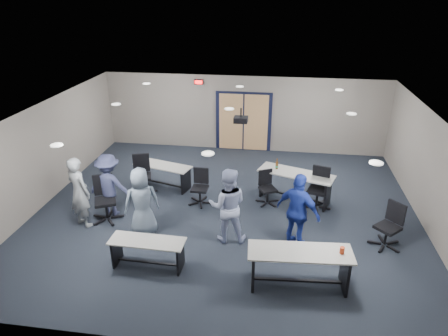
# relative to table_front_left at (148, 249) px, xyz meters

# --- Properties ---
(floor) EXTENTS (10.00, 10.00, 0.00)m
(floor) POSITION_rel_table_front_left_xyz_m (1.32, 2.56, -0.44)
(floor) COLOR #1C212C
(floor) RESTS_ON ground
(back_wall) EXTENTS (10.00, 0.04, 2.70)m
(back_wall) POSITION_rel_table_front_left_xyz_m (1.32, 7.06, 0.91)
(back_wall) COLOR gray
(back_wall) RESTS_ON floor
(front_wall) EXTENTS (10.00, 0.04, 2.70)m
(front_wall) POSITION_rel_table_front_left_xyz_m (1.32, -1.94, 0.91)
(front_wall) COLOR gray
(front_wall) RESTS_ON floor
(left_wall) EXTENTS (0.04, 9.00, 2.70)m
(left_wall) POSITION_rel_table_front_left_xyz_m (-3.68, 2.56, 0.91)
(left_wall) COLOR gray
(left_wall) RESTS_ON floor
(right_wall) EXTENTS (0.04, 9.00, 2.70)m
(right_wall) POSITION_rel_table_front_left_xyz_m (6.32, 2.56, 0.91)
(right_wall) COLOR gray
(right_wall) RESTS_ON floor
(ceiling) EXTENTS (10.00, 9.00, 0.04)m
(ceiling) POSITION_rel_table_front_left_xyz_m (1.32, 2.56, 2.26)
(ceiling) COLOR white
(ceiling) RESTS_ON back_wall
(double_door) EXTENTS (2.00, 0.07, 2.20)m
(double_door) POSITION_rel_table_front_left_xyz_m (1.32, 7.02, 0.61)
(double_door) COLOR black
(double_door) RESTS_ON back_wall
(exit_sign) EXTENTS (0.32, 0.07, 0.18)m
(exit_sign) POSITION_rel_table_front_left_xyz_m (-0.28, 7.00, 2.01)
(exit_sign) COLOR black
(exit_sign) RESTS_ON back_wall
(ceiling_projector) EXTENTS (0.35, 0.32, 0.37)m
(ceiling_projector) POSITION_rel_table_front_left_xyz_m (1.62, 3.06, 1.96)
(ceiling_projector) COLOR black
(ceiling_projector) RESTS_ON ceiling
(ceiling_can_lights) EXTENTS (6.24, 5.74, 0.02)m
(ceiling_can_lights) POSITION_rel_table_front_left_xyz_m (1.32, 2.81, 2.23)
(ceiling_can_lights) COLOR silver
(ceiling_can_lights) RESTS_ON ceiling
(table_front_left) EXTENTS (1.61, 0.57, 0.65)m
(table_front_left) POSITION_rel_table_front_left_xyz_m (0.00, 0.00, 0.00)
(table_front_left) COLOR #A3A29A
(table_front_left) RESTS_ON floor
(table_front_right) EXTENTS (2.07, 0.82, 0.96)m
(table_front_right) POSITION_rel_table_front_left_xyz_m (3.15, -0.16, 0.12)
(table_front_right) COLOR #A3A29A
(table_front_right) RESTS_ON floor
(table_back_left) EXTENTS (1.82, 1.02, 0.70)m
(table_back_left) POSITION_rel_table_front_left_xyz_m (-0.74, 3.70, 0.04)
(table_back_left) COLOR #A3A29A
(table_back_left) RESTS_ON floor
(table_back_right) EXTENTS (2.17, 1.34, 1.14)m
(table_back_right) POSITION_rel_table_front_left_xyz_m (3.13, 3.43, 0.13)
(table_back_right) COLOR #A3A29A
(table_back_right) RESTS_ON floor
(chair_back_a) EXTENTS (0.90, 0.90, 1.14)m
(chair_back_a) POSITION_rel_table_front_left_xyz_m (-1.21, 3.20, 0.13)
(chair_back_a) COLOR black
(chair_back_a) RESTS_ON floor
(chair_back_b) EXTENTS (0.63, 0.63, 0.99)m
(chair_back_b) POSITION_rel_table_front_left_xyz_m (0.55, 2.83, 0.05)
(chair_back_b) COLOR black
(chair_back_b) RESTS_ON floor
(chair_back_c) EXTENTS (0.80, 0.80, 0.94)m
(chair_back_c) POSITION_rel_table_front_left_xyz_m (2.39, 3.11, 0.03)
(chair_back_c) COLOR black
(chair_back_c) RESTS_ON floor
(chair_back_d) EXTENTS (0.89, 0.89, 1.13)m
(chair_back_d) POSITION_rel_table_front_left_xyz_m (3.72, 3.07, 0.12)
(chair_back_d) COLOR black
(chair_back_d) RESTS_ON floor
(chair_loose_left) EXTENTS (0.98, 0.98, 1.18)m
(chair_loose_left) POSITION_rel_table_front_left_xyz_m (-1.65, 1.65, 0.15)
(chair_loose_left) COLOR black
(chair_loose_left) RESTS_ON floor
(chair_loose_right) EXTENTS (0.95, 0.95, 1.07)m
(chair_loose_right) POSITION_rel_table_front_left_xyz_m (5.18, 1.48, 0.10)
(chair_loose_right) COLOR black
(chair_loose_right) RESTS_ON floor
(person_gray) EXTENTS (0.79, 0.69, 1.83)m
(person_gray) POSITION_rel_table_front_left_xyz_m (-2.14, 1.36, 0.47)
(person_gray) COLOR #969EA4
(person_gray) RESTS_ON floor
(person_plaid) EXTENTS (0.99, 0.87, 1.71)m
(person_plaid) POSITION_rel_table_front_left_xyz_m (-0.51, 1.22, 0.41)
(person_plaid) COLOR slate
(person_plaid) RESTS_ON floor
(person_lightblue) EXTENTS (0.96, 0.78, 1.83)m
(person_lightblue) POSITION_rel_table_front_left_xyz_m (1.54, 1.23, 0.47)
(person_lightblue) COLOR #A8B4DE
(person_lightblue) RESTS_ON floor
(person_navy) EXTENTS (1.15, 0.95, 1.83)m
(person_navy) POSITION_rel_table_front_left_xyz_m (3.13, 1.18, 0.47)
(person_navy) COLOR navy
(person_navy) RESTS_ON floor
(person_back) EXTENTS (1.12, 0.68, 1.68)m
(person_back) POSITION_rel_table_front_left_xyz_m (-1.64, 1.97, 0.40)
(person_back) COLOR #363B62
(person_back) RESTS_ON floor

